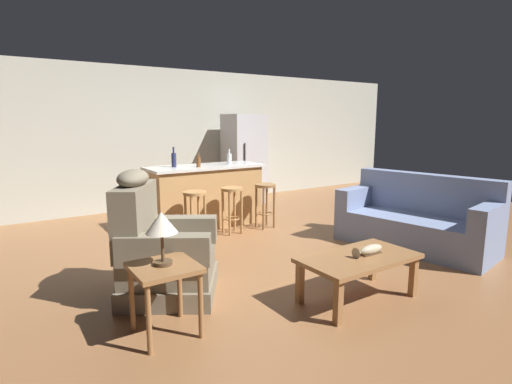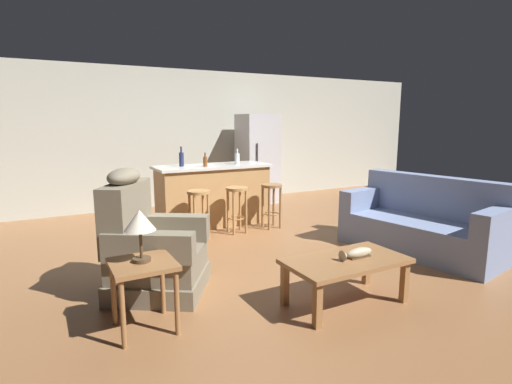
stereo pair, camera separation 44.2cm
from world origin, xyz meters
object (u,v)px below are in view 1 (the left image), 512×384
at_px(kitchen_island, 206,195).
at_px(bar_stool_left, 195,206).
at_px(end_table, 165,278).
at_px(refrigerator, 244,159).
at_px(recliner_near_lamp, 161,252).
at_px(bar_stool_right, 265,197).
at_px(bottle_short_amber, 198,162).
at_px(coffee_table, 359,262).
at_px(bar_stool_middle, 232,202).
at_px(table_lamp, 162,225).
at_px(fish_figurine, 369,250).
at_px(couch, 417,221).
at_px(bottle_tall_green, 229,159).
at_px(bottle_wine_dark, 174,160).

height_order(kitchen_island, bar_stool_left, kitchen_island).
bearing_deg(end_table, refrigerator, 51.33).
xyz_separation_m(recliner_near_lamp, end_table, (-0.23, -0.71, 0.04)).
bearing_deg(bar_stool_right, bar_stool_left, 180.00).
bearing_deg(refrigerator, bottle_short_amber, -140.54).
relative_size(coffee_table, bar_stool_middle, 1.62).
height_order(end_table, table_lamp, table_lamp).
height_order(fish_figurine, bar_stool_left, bar_stool_left).
relative_size(couch, table_lamp, 4.93).
height_order(recliner_near_lamp, bar_stool_left, recliner_near_lamp).
bearing_deg(bar_stool_left, bottle_tall_green, 32.84).
height_order(recliner_near_lamp, bottle_short_amber, recliner_near_lamp).
bearing_deg(end_table, bottle_wine_dark, 66.22).
bearing_deg(end_table, bottle_tall_green, 51.95).
relative_size(fish_figurine, kitchen_island, 0.19).
relative_size(coffee_table, kitchen_island, 0.61).
bearing_deg(refrigerator, end_table, -128.67).
xyz_separation_m(couch, bar_stool_right, (-1.10, 1.88, 0.13)).
height_order(coffee_table, fish_figurine, fish_figurine).
xyz_separation_m(fish_figurine, bar_stool_middle, (0.06, 2.58, 0.01)).
bearing_deg(fish_figurine, kitchen_island, 91.02).
relative_size(coffee_table, table_lamp, 2.68).
distance_m(coffee_table, fish_figurine, 0.14).
distance_m(recliner_near_lamp, refrigerator, 4.45).
bearing_deg(bottle_short_amber, bottle_wine_dark, 146.16).
distance_m(kitchen_island, bottle_tall_green, 0.69).
height_order(coffee_table, bottle_short_amber, bottle_short_amber).
distance_m(table_lamp, bar_stool_left, 2.53).
relative_size(table_lamp, bottle_short_amber, 1.96).
bearing_deg(kitchen_island, bottle_tall_green, -9.77).
xyz_separation_m(bar_stool_left, bar_stool_middle, (0.59, 0.00, 0.00)).
distance_m(bar_stool_middle, refrigerator, 2.31).
xyz_separation_m(couch, bottle_short_amber, (-1.98, 2.37, 0.69)).
distance_m(coffee_table, couch, 1.96).
bearing_deg(bottle_tall_green, bottle_wine_dark, 171.82).
distance_m(end_table, refrigerator, 5.13).
relative_size(fish_figurine, bottle_tall_green, 1.39).
xyz_separation_m(table_lamp, refrigerator, (3.20, 3.98, 0.01)).
bearing_deg(bar_stool_middle, coffee_table, -93.43).
height_order(table_lamp, bottle_short_amber, bottle_short_amber).
relative_size(refrigerator, bottle_wine_dark, 5.86).
xyz_separation_m(bottle_tall_green, bottle_short_amber, (-0.57, -0.08, -0.01)).
xyz_separation_m(bottle_tall_green, bottle_wine_dark, (-0.88, 0.13, 0.02)).
bearing_deg(bar_stool_left, bar_stool_right, 0.00).
bearing_deg(refrigerator, fish_figurine, -107.60).
distance_m(recliner_near_lamp, bar_stool_right, 2.65).
relative_size(coffee_table, fish_figurine, 3.24).
height_order(bottle_tall_green, bottle_short_amber, bottle_tall_green).
distance_m(coffee_table, refrigerator, 4.66).
height_order(bar_stool_middle, bottle_wine_dark, bottle_wine_dark).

